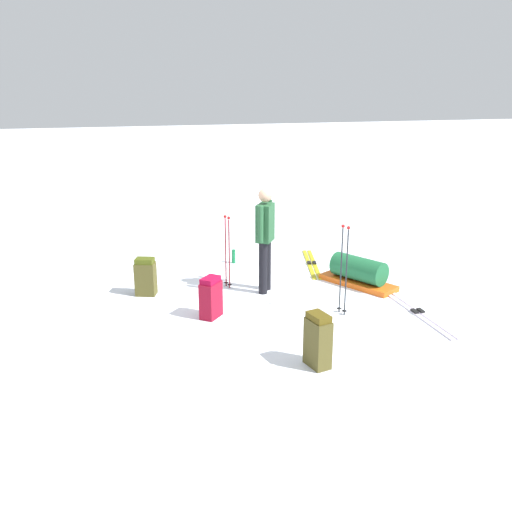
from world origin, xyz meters
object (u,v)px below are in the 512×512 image
Objects in this scene: ski_poles_planted_near at (344,266)px; thermos_bottle at (234,256)px; ski_pair_far at (312,264)px; backpack_small_spare at (318,341)px; backpack_large_dark at (211,298)px; ski_poles_planted_far at (227,248)px; gear_sled at (358,272)px; backpack_bright at (146,277)px; ski_pair_near at (417,312)px; skier_standing at (265,235)px.

ski_poles_planted_near is 5.16× the size of thermos_bottle.
ski_pair_far is 6.62× the size of thermos_bottle.
ski_poles_planted_near is at bearing 144.75° from backpack_small_spare.
backpack_large_dark is 0.50× the size of ski_poles_planted_far.
ski_pair_far is 1.25× the size of gear_sled.
backpack_bright is at bearing -99.57° from gear_sled.
backpack_bright is at bearing -121.26° from ski_poles_planted_near.
ski_poles_planted_near is (1.62, 2.67, 0.44)m from backpack_bright.
ski_pair_far is at bearing 69.57° from thermos_bottle.
backpack_small_spare is at bearing 6.86° from ski_poles_planted_far.
ski_pair_near is at bearing 12.23° from gear_sled.
backpack_large_dark is 1.33m from ski_poles_planted_far.
gear_sled is at bearing 102.92° from backpack_large_dark.
gear_sled is at bearing 83.50° from skier_standing.
backpack_large_dark is at bearing -51.21° from ski_pair_far.
skier_standing is at bearing 3.72° from thermos_bottle.
gear_sled is (-1.04, 0.79, -0.52)m from ski_poles_planted_near.
backpack_bright is 0.50× the size of ski_poles_planted_far.
ski_poles_planted_near reaches higher than ski_pair_near.
thermos_bottle is (-2.83, -0.91, -0.61)m from ski_poles_planted_near.
gear_sled is (0.58, 3.46, -0.07)m from backpack_bright.
thermos_bottle is at bearing 179.07° from backpack_small_spare.
thermos_bottle is at bearing 158.11° from backpack_large_dark.
skier_standing reaches higher than ski_pair_near.
ski_pair_far is 3.03m from backpack_large_dark.
ski_pair_near is at bearing 73.94° from ski_poles_planted_near.
ski_pair_near is 1.45× the size of ski_poles_planted_near.
ski_poles_planted_near is 2.07m from ski_poles_planted_far.
ski_pair_far is 2.82× the size of backpack_large_dark.
backpack_bright is at bearing -55.61° from thermos_bottle.
ski_poles_planted_far is 1.43m from thermos_bottle.
skier_standing is 1.39× the size of ski_poles_planted_far.
ski_poles_planted_far is at bearing -124.62° from skier_standing.
skier_standing is at bearing 176.19° from backpack_small_spare.
thermos_bottle is (-1.79, -1.70, -0.09)m from gear_sled.
backpack_large_dark is at bearing -53.50° from skier_standing.
ski_poles_planted_near is at bearing 58.74° from backpack_bright.
skier_standing reaches higher than thermos_bottle.
ski_pair_far is at bearing 111.99° from ski_poles_planted_far.
backpack_large_dark is at bearing -102.90° from ski_poles_planted_near.
thermos_bottle is (-1.25, 0.43, -0.55)m from ski_poles_planted_far.
backpack_bright is (-1.93, -3.75, 0.29)m from ski_pair_near.
ski_poles_planted_far is 4.69× the size of thermos_bottle.
backpack_bright is 2.15m from thermos_bottle.
ski_pair_far is at bearing 130.61° from skier_standing.
ski_pair_near is at bearing 32.32° from thermos_bottle.
thermos_bottle is at bearing -162.24° from ski_poles_planted_near.
ski_poles_planted_far reaches higher than ski_pair_near.
ski_poles_planted_near reaches higher than gear_sled.
gear_sled is at bearing -167.77° from ski_pair_near.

